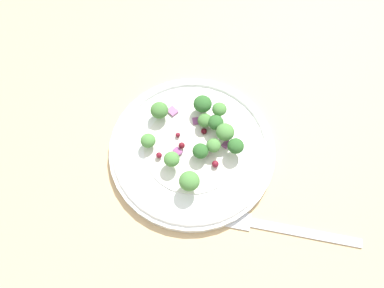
% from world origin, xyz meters
% --- Properties ---
extents(ground_plane, '(1.80, 1.80, 0.02)m').
position_xyz_m(ground_plane, '(0.00, 0.00, -0.01)').
color(ground_plane, tan).
extents(plate, '(0.24, 0.24, 0.02)m').
position_xyz_m(plate, '(-0.03, 0.03, 0.01)').
color(plate, white).
rests_on(plate, ground_plane).
extents(dressing_pool, '(0.14, 0.14, 0.00)m').
position_xyz_m(dressing_pool, '(-0.03, 0.03, 0.01)').
color(dressing_pool, white).
rests_on(dressing_pool, plate).
extents(broccoli_floret_0, '(0.02, 0.02, 0.02)m').
position_xyz_m(broccoli_floret_0, '(-0.03, -0.01, 0.03)').
color(broccoli_floret_0, '#ADD18E').
rests_on(broccoli_floret_0, plate).
extents(broccoli_floret_1, '(0.03, 0.03, 0.03)m').
position_xyz_m(broccoli_floret_1, '(0.01, -0.01, 0.04)').
color(broccoli_floret_1, '#ADD18E').
rests_on(broccoli_floret_1, plate).
extents(broccoli_floret_2, '(0.02, 0.02, 0.02)m').
position_xyz_m(broccoli_floret_2, '(-0.01, 0.05, 0.03)').
color(broccoli_floret_2, '#ADD18E').
rests_on(broccoli_floret_2, plate).
extents(broccoli_floret_3, '(0.02, 0.02, 0.02)m').
position_xyz_m(broccoli_floret_3, '(-0.03, 0.08, 0.03)').
color(broccoli_floret_3, '#8EB77A').
rests_on(broccoli_floret_3, plate).
extents(broccoli_floret_4, '(0.02, 0.02, 0.02)m').
position_xyz_m(broccoli_floret_4, '(-0.04, 0.07, 0.03)').
color(broccoli_floret_4, '#9EC684').
rests_on(broccoli_floret_4, plate).
extents(broccoli_floret_5, '(0.03, 0.03, 0.03)m').
position_xyz_m(broccoli_floret_5, '(-0.07, 0.08, 0.03)').
color(broccoli_floret_5, '#ADD18E').
rests_on(broccoli_floret_5, plate).
extents(broccoli_floret_6, '(0.02, 0.02, 0.02)m').
position_xyz_m(broccoli_floret_6, '(-0.07, -0.01, 0.03)').
color(broccoli_floret_6, '#9EC684').
rests_on(broccoli_floret_6, plate).
extents(broccoli_floret_7, '(0.03, 0.03, 0.03)m').
position_xyz_m(broccoli_floret_7, '(-0.01, 0.07, 0.04)').
color(broccoli_floret_7, '#ADD18E').
rests_on(broccoli_floret_7, plate).
extents(broccoli_floret_8, '(0.02, 0.02, 0.02)m').
position_xyz_m(broccoli_floret_8, '(-0.01, 0.03, 0.03)').
color(broccoli_floret_8, '#9EC684').
rests_on(broccoli_floret_8, plate).
extents(broccoli_floret_9, '(0.02, 0.02, 0.02)m').
position_xyz_m(broccoli_floret_9, '(-0.04, 0.10, 0.03)').
color(broccoli_floret_9, '#9EC684').
rests_on(broccoli_floret_9, plate).
extents(broccoli_floret_10, '(0.02, 0.02, 0.02)m').
position_xyz_m(broccoli_floret_10, '(0.02, 0.07, 0.03)').
color(broccoli_floret_10, '#ADD18E').
rests_on(broccoli_floret_10, plate).
extents(broccoli_floret_11, '(0.03, 0.03, 0.03)m').
position_xyz_m(broccoli_floret_11, '(-0.10, 0.03, 0.03)').
color(broccoli_floret_11, '#9EC684').
rests_on(broccoli_floret_11, plate).
extents(cranberry_0, '(0.01, 0.01, 0.01)m').
position_xyz_m(cranberry_0, '(-0.01, 0.04, 0.02)').
color(cranberry_0, maroon).
rests_on(cranberry_0, plate).
extents(cranberry_1, '(0.01, 0.01, 0.01)m').
position_xyz_m(cranberry_1, '(-0.06, 0.03, 0.02)').
color(cranberry_1, maroon).
rests_on(cranberry_1, plate).
extents(cranberry_2, '(0.01, 0.01, 0.01)m').
position_xyz_m(cranberry_2, '(-0.04, 0.02, 0.02)').
color(cranberry_2, maroon).
rests_on(cranberry_2, plate).
extents(cranberry_3, '(0.01, 0.01, 0.01)m').
position_xyz_m(cranberry_3, '(0.01, 0.04, 0.02)').
color(cranberry_3, maroon).
rests_on(cranberry_3, plate).
extents(cranberry_4, '(0.01, 0.01, 0.01)m').
position_xyz_m(cranberry_4, '(-0.05, -0.02, 0.02)').
color(cranberry_4, maroon).
rests_on(cranberry_4, plate).
extents(cranberry_5, '(0.01, 0.01, 0.01)m').
position_xyz_m(cranberry_5, '(-0.03, 0.08, 0.02)').
color(cranberry_5, maroon).
rests_on(cranberry_5, plate).
extents(cranberry_6, '(0.01, 0.01, 0.01)m').
position_xyz_m(cranberry_6, '(-0.04, 0.06, 0.02)').
color(cranberry_6, '#4C0A14').
rests_on(cranberry_6, plate).
extents(onion_bit_0, '(0.01, 0.01, 0.00)m').
position_xyz_m(onion_bit_0, '(-0.09, 0.05, 0.02)').
color(onion_bit_0, '#A35B93').
rests_on(onion_bit_0, plate).
extents(onion_bit_1, '(0.01, 0.01, 0.01)m').
position_xyz_m(onion_bit_1, '(0.00, 0.07, 0.02)').
color(onion_bit_1, '#843D75').
rests_on(onion_bit_1, plate).
extents(onion_bit_2, '(0.02, 0.02, 0.00)m').
position_xyz_m(onion_bit_2, '(-0.06, 0.06, 0.02)').
color(onion_bit_2, '#843D75').
rests_on(onion_bit_2, plate).
extents(onion_bit_3, '(0.01, 0.01, 0.00)m').
position_xyz_m(onion_bit_3, '(-0.04, 0.01, 0.02)').
color(onion_bit_3, '#843D75').
rests_on(onion_bit_3, plate).
extents(fork, '(0.16, 0.13, 0.01)m').
position_xyz_m(fork, '(0.14, 0.05, 0.00)').
color(fork, silver).
rests_on(fork, ground_plane).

